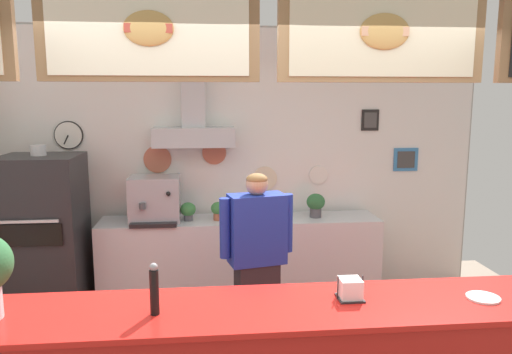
{
  "coord_description": "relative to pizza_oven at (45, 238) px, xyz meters",
  "views": [
    {
      "loc": [
        -0.33,
        -2.7,
        2.12
      ],
      "look_at": [
        0.02,
        0.81,
        1.55
      ],
      "focal_mm": 34.25,
      "sensor_mm": 36.0,
      "label": 1
    }
  ],
  "objects": [
    {
      "name": "back_prep_counter",
      "position": [
        1.89,
        0.23,
        -0.36
      ],
      "size": [
        2.89,
        0.53,
        0.88
      ],
      "color": "silver",
      "rests_on": "ground_plane"
    },
    {
      "name": "potted_rosemary",
      "position": [
        2.68,
        0.22,
        0.23
      ],
      "size": [
        0.19,
        0.19,
        0.25
      ],
      "color": "#4C4C51",
      "rests_on": "back_prep_counter"
    },
    {
      "name": "pizza_oven",
      "position": [
        0.0,
        0.0,
        0.0
      ],
      "size": [
        0.72,
        0.72,
        1.69
      ],
      "color": "#232326",
      "rests_on": "ground_plane"
    },
    {
      "name": "potted_thyme",
      "position": [
        1.36,
        0.21,
        0.19
      ],
      "size": [
        0.16,
        0.16,
        0.19
      ],
      "color": "#4C4C51",
      "rests_on": "back_prep_counter"
    },
    {
      "name": "condiment_plate",
      "position": [
        3.05,
        -2.3,
        0.25
      ],
      "size": [
        0.18,
        0.18,
        0.01
      ],
      "color": "white",
      "rests_on": "service_counter"
    },
    {
      "name": "potted_sage",
      "position": [
        1.66,
        0.2,
        0.19
      ],
      "size": [
        0.14,
        0.14,
        0.19
      ],
      "color": "#9E563D",
      "rests_on": "back_prep_counter"
    },
    {
      "name": "potted_basil",
      "position": [
        2.23,
        0.23,
        0.22
      ],
      "size": [
        0.16,
        0.16,
        0.22
      ],
      "color": "#9E563D",
      "rests_on": "back_prep_counter"
    },
    {
      "name": "napkin_holder",
      "position": [
        2.33,
        -2.23,
        0.29
      ],
      "size": [
        0.15,
        0.14,
        0.13
      ],
      "color": "#262628",
      "rests_on": "service_counter"
    },
    {
      "name": "shop_worker",
      "position": [
        1.93,
        -1.08,
        0.03
      ],
      "size": [
        0.57,
        0.31,
        1.56
      ],
      "rotation": [
        0.0,
        0.0,
        3.36
      ],
      "color": "#232328",
      "rests_on": "ground_plane"
    },
    {
      "name": "back_wall_assembly",
      "position": [
        1.87,
        0.44,
        0.74
      ],
      "size": [
        5.26,
        2.78,
        2.87
      ],
      "color": "#9E9E99",
      "rests_on": "ground_plane"
    },
    {
      "name": "pepper_grinder",
      "position": [
        1.29,
        -2.32,
        0.37
      ],
      "size": [
        0.05,
        0.05,
        0.27
      ],
      "color": "black",
      "rests_on": "service_counter"
    },
    {
      "name": "espresso_machine",
      "position": [
        1.03,
        0.21,
        0.31
      ],
      "size": [
        0.5,
        0.45,
        0.46
      ],
      "color": "#A3A5AD",
      "rests_on": "back_prep_counter"
    }
  ]
}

